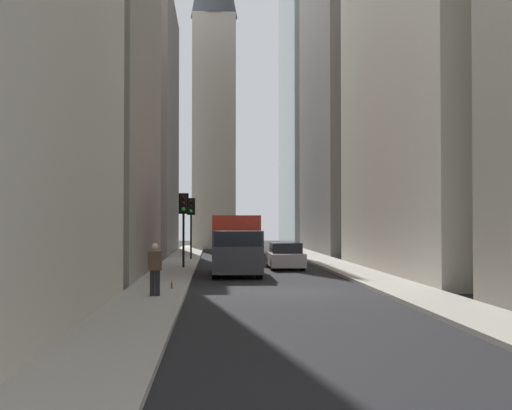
% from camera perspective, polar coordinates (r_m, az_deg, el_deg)
% --- Properties ---
extents(ground_plane, '(135.00, 135.00, 0.00)m').
position_cam_1_polar(ground_plane, '(25.72, 2.03, -7.06)').
color(ground_plane, black).
extents(sidewalk_right, '(90.00, 2.20, 0.14)m').
position_cam_1_polar(sidewalk_right, '(25.69, -8.09, -6.90)').
color(sidewalk_right, '#A8A399').
rests_on(sidewalk_right, ground_plane).
extents(sidewalk_left, '(90.00, 2.20, 0.14)m').
position_cam_1_polar(sidewalk_left, '(26.52, 11.82, -6.71)').
color(sidewalk_left, '#A8A399').
rests_on(sidewalk_left, ground_plane).
extents(building_left_midfar, '(19.53, 10.50, 20.70)m').
position_cam_1_polar(building_left_midfar, '(37.33, 17.39, 10.78)').
color(building_left_midfar, beige).
rests_on(building_left_midfar, ground_plane).
extents(building_left_far, '(17.49, 10.00, 31.30)m').
position_cam_1_polar(building_left_far, '(59.70, 9.46, 11.35)').
color(building_left_far, gray).
rests_on(building_left_far, ground_plane).
extents(building_right_far, '(15.63, 10.00, 19.88)m').
position_cam_1_polar(building_right_far, '(56.23, -11.81, 6.23)').
color(building_right_far, gray).
rests_on(building_right_far, ground_plane).
extents(church_spire, '(4.50, 4.50, 34.19)m').
position_cam_1_polar(church_spire, '(68.90, -3.44, 11.49)').
color(church_spire, beige).
rests_on(church_spire, ground_plane).
extents(delivery_truck, '(6.46, 2.25, 2.84)m').
position_cam_1_polar(delivery_truck, '(33.57, -1.66, -3.22)').
color(delivery_truck, red).
rests_on(delivery_truck, ground_plane).
extents(sedan_silver, '(4.30, 1.78, 1.42)m').
position_cam_1_polar(sedan_silver, '(37.82, 2.40, -4.22)').
color(sedan_silver, '#B7BABF').
rests_on(sedan_silver, ground_plane).
extents(traffic_light_midblock, '(0.43, 0.52, 3.92)m').
position_cam_1_polar(traffic_light_midblock, '(37.06, -5.92, -0.63)').
color(traffic_light_midblock, black).
rests_on(traffic_light_midblock, sidewalk_right).
extents(traffic_light_far_junction, '(0.43, 0.52, 3.94)m').
position_cam_1_polar(traffic_light_far_junction, '(45.45, -5.30, -0.74)').
color(traffic_light_far_junction, black).
rests_on(traffic_light_far_junction, sidewalk_right).
extents(pedestrian, '(0.26, 0.44, 1.72)m').
position_cam_1_polar(pedestrian, '(23.09, -8.22, -5.03)').
color(pedestrian, black).
rests_on(pedestrian, sidewalk_right).
extents(discarded_bottle, '(0.07, 0.07, 0.27)m').
position_cam_1_polar(discarded_bottle, '(25.54, -6.87, -6.53)').
color(discarded_bottle, brown).
rests_on(discarded_bottle, sidewalk_right).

